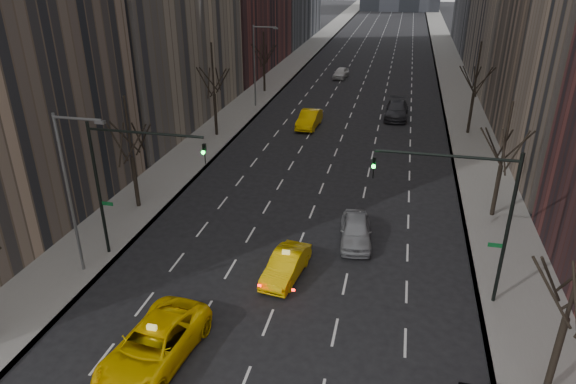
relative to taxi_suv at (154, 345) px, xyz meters
The scene contains 18 objects.
sidewalk_left 66.09m from the taxi_suv, 97.05° to the left, with size 4.50×320.00×0.15m, color slate.
sidewalk_right 67.61m from the taxi_suv, 75.97° to the left, with size 4.50×320.00×0.15m, color slate.
tree_lw_b 15.95m from the taxi_suv, 120.05° to the left, with size 3.36×3.50×7.82m.
tree_lw_c 30.77m from the taxi_suv, 104.88° to the left, with size 3.36×3.50×8.74m.
tree_lw_d 48.30m from the taxi_suv, 99.38° to the left, with size 3.36×3.50×7.36m.
tree_rw_a 16.50m from the taxi_suv, ahead, with size 3.36×3.50×8.28m.
tree_rw_b 24.04m from the taxi_suv, 47.45° to the left, with size 3.36×3.50×7.82m.
tree_rw_c 39.20m from the taxi_suv, 65.60° to the left, with size 3.36×3.50×8.74m.
traffic_mast_left 10.17m from the taxi_suv, 123.23° to the left, with size 6.69×0.39×8.00m.
traffic_mast_right 15.95m from the taxi_suv, 29.78° to the left, with size 6.69×0.39×8.00m.
streetlight_near 9.93m from the taxi_suv, 140.19° to the left, with size 2.83×0.22×9.00m.
streetlight_far 41.41m from the taxi_suv, 99.37° to the left, with size 2.83×0.22×9.00m.
taxi_suv is the anchor object (origin of this frame).
taxi_sedan 8.61m from the taxi_suv, 61.38° to the left, with size 1.54×4.41×1.45m, color #FFC705.
silver_sedan_ahead 14.25m from the taxi_suv, 58.46° to the left, with size 1.87×4.66×1.59m, color gray.
far_taxi 34.35m from the taxi_suv, 89.26° to the left, with size 1.80×5.15×1.70m, color #FFC205.
far_suv_grey 40.71m from the taxi_suv, 77.17° to the left, with size 2.42×5.95×1.73m, color #2D2D32.
far_car_white 57.87m from the taxi_suv, 89.33° to the left, with size 1.75×4.36×1.48m, color silver.
Camera 1 is at (5.28, -11.12, 16.17)m, focal length 32.00 mm.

